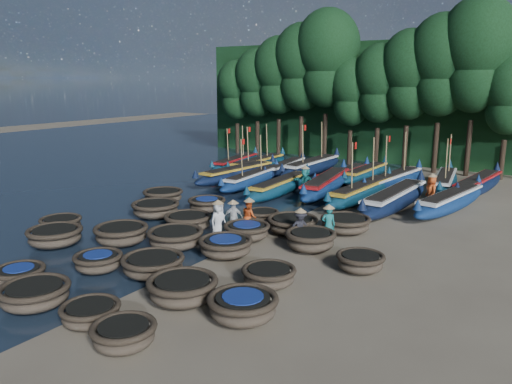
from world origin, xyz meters
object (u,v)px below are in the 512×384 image
Objects in this scene: coracle_2 at (35,294)px; long_boat_4 at (280,186)px; coracle_4 at (124,334)px; long_boat_15 at (394,180)px; coracle_3 at (91,313)px; coracle_18 at (311,240)px; long_boat_13 at (343,175)px; coracle_14 at (269,275)px; fisherman_2 at (249,215)px; fisherman_5 at (305,182)px; coracle_12 at (175,238)px; long_boat_11 at (285,168)px; fisherman_4 at (233,216)px; coracle_23 at (293,224)px; long_boat_6 at (361,192)px; long_boat_16 at (445,182)px; coracle_9 at (243,306)px; coracle_20 at (163,196)px; coracle_24 at (345,224)px; long_boat_2 at (238,173)px; coracle_5 at (55,236)px; long_boat_12 at (312,166)px; coracle_17 at (247,231)px; coracle_13 at (226,246)px; fisherman_3 at (300,227)px; long_boat_5 at (326,184)px; long_boat_10 at (258,164)px; fisherman_0 at (218,219)px; coracle_1 at (19,275)px; coracle_22 at (263,216)px; coracle_21 at (207,204)px; long_boat_8 at (450,201)px; long_boat_14 at (366,173)px; fisherman_6 at (431,190)px; long_boat_7 at (395,199)px; coracle_15 at (155,209)px; coracle_6 at (98,261)px; long_boat_17 at (478,184)px; coracle_10 at (61,223)px; long_boat_9 at (236,163)px.

coracle_2 is 17.43m from long_boat_4.
coracle_4 is 0.21× the size of long_boat_15.
coracle_3 is 0.84× the size of coracle_18.
coracle_14 is at bearing -70.56° from long_boat_13.
fisherman_2 is 0.88× the size of fisherman_5.
fisherman_2 is at bearing 69.62° from coracle_12.
coracle_2 is 17.81m from fisherman_5.
long_boat_4 is 1.08× the size of long_boat_11.
coracle_3 is 1.26× the size of fisherman_4.
long_boat_6 reaches higher than coracle_23.
long_boat_16 is at bearing 17.64° from long_boat_13.
coracle_12 is (-0.20, 6.54, 0.03)m from coracle_2.
fisherman_4 is at bearing 128.50° from coracle_9.
coracle_20 is at bearing -141.66° from long_boat_6.
coracle_24 is 0.27× the size of long_boat_2.
fisherman_2 is (5.76, 6.21, 0.38)m from coracle_5.
coracle_9 is 23.39m from long_boat_12.
coracle_17 is 0.25× the size of long_boat_12.
long_boat_12 is 1.06× the size of long_boat_15.
long_boat_13 is at bearing 115.05° from coracle_24.
coracle_13 is at bearing -92.25° from long_boat_6.
coracle_12 is at bearing 168.71° from fisherman_3.
coracle_18 is 0.28× the size of long_boat_5.
coracle_2 is 1.22× the size of coracle_3.
long_boat_10 is 16.47m from fisherman_0.
long_boat_12 is at bearing 113.84° from coracle_14.
coracle_5 is 16.21m from long_boat_5.
coracle_9 is (7.84, 2.24, 0.07)m from coracle_1.
fisherman_3 is at bearing -30.99° from coracle_22.
coracle_23 is at bearing -7.31° from coracle_21.
long_boat_8 is (3.08, 6.68, 0.14)m from coracle_24.
coracle_17 is at bearing -86.53° from long_boat_14.
long_boat_10 reaches higher than long_boat_14.
fisherman_6 reaches higher than coracle_2.
coracle_13 is 0.25× the size of long_boat_12.
coracle_22 is (-1.63, 11.55, 0.00)m from coracle_3.
long_boat_7 reaches higher than coracle_17.
long_boat_15 is (8.33, -0.33, 0.06)m from long_boat_11.
coracle_15 is 1.25× the size of coracle_17.
coracle_9 is at bearing -74.01° from coracle_14.
long_boat_10 is 4.18m from long_boat_12.
coracle_9 is 7.10m from coracle_12.
coracle_6 is 14.80m from fisherman_5.
long_boat_17 is (4.77, 1.70, 0.00)m from long_boat_15.
coracle_13 reaches higher than coracle_1.
coracle_1 is 0.75× the size of coracle_23.
fisherman_5 reaches higher than coracle_10.
coracle_24 is 0.28× the size of long_boat_10.
coracle_5 is 1.29× the size of fisherman_0.
coracle_3 is at bearing -72.67° from long_boat_9.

